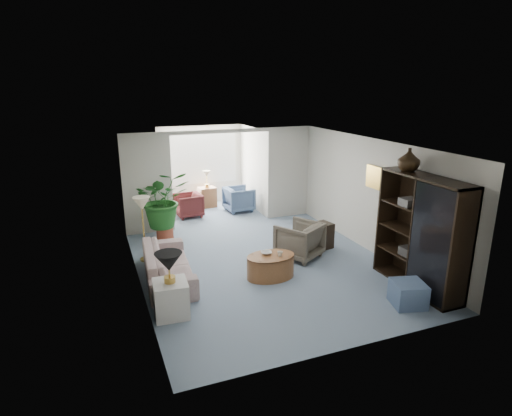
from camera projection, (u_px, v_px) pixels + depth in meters
name	position (u px, v px, depth m)	size (l,w,h in m)	color
floor	(267.00, 267.00, 8.75)	(6.00, 6.00, 0.00)	#7B8EA2
sunroom_floor	(212.00, 213.00, 12.41)	(2.60, 2.60, 0.00)	#7B8EA2
back_pier_left	(147.00, 184.00, 10.41)	(1.20, 0.12, 2.50)	beige
back_pier_right	(288.00, 173.00, 11.74)	(1.20, 0.12, 2.50)	beige
back_header	(221.00, 131.00, 10.74)	(2.60, 0.12, 0.10)	beige
window_pane	(201.00, 159.00, 12.98)	(2.20, 0.02, 1.50)	white
window_blinds	(201.00, 159.00, 12.95)	(2.20, 0.02, 1.50)	white
framed_picture	(376.00, 178.00, 9.05)	(0.04, 0.50, 0.40)	#B3A68F
sofa	(168.00, 264.00, 8.14)	(2.13, 0.83, 0.62)	#BAB09D
end_table	(171.00, 299.00, 6.87)	(0.53, 0.53, 0.59)	silver
table_lamp	(169.00, 262.00, 6.69)	(0.44, 0.44, 0.30)	black
floor_lamp	(142.00, 204.00, 8.75)	(0.36, 0.36, 0.28)	#F0E5BE
coffee_table	(271.00, 266.00, 8.25)	(0.95, 0.95, 0.45)	brown
coffee_bowl	(266.00, 253.00, 8.25)	(0.21, 0.21, 0.05)	silver
coffee_cup	(280.00, 254.00, 8.14)	(0.10, 0.10, 0.10)	beige
wingback_chair	(299.00, 240.00, 9.16)	(0.83, 0.85, 0.78)	#686052
side_table_dark	(321.00, 236.00, 9.70)	(0.49, 0.39, 0.58)	black
entertainment_cabinet	(421.00, 233.00, 7.64)	(0.50, 1.88, 2.09)	black
cabinet_urn	(409.00, 160.00, 7.73)	(0.40, 0.40, 0.42)	black
ottoman	(408.00, 294.00, 7.22)	(0.52, 0.52, 0.41)	slate
plant_pot	(165.00, 233.00, 10.27)	(0.40, 0.40, 0.32)	#A84830
house_plant	(163.00, 199.00, 10.03)	(1.23, 1.06, 1.36)	#215F20
sunroom_chair_blue	(239.00, 199.00, 12.48)	(0.76, 0.78, 0.71)	slate
sunroom_chair_maroon	(188.00, 205.00, 11.97)	(0.70, 0.72, 0.66)	maroon
sunroom_table	(207.00, 197.00, 12.91)	(0.49, 0.38, 0.60)	brown
shelf_clutter	(424.00, 234.00, 7.49)	(0.30, 1.13, 1.06)	#312B26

